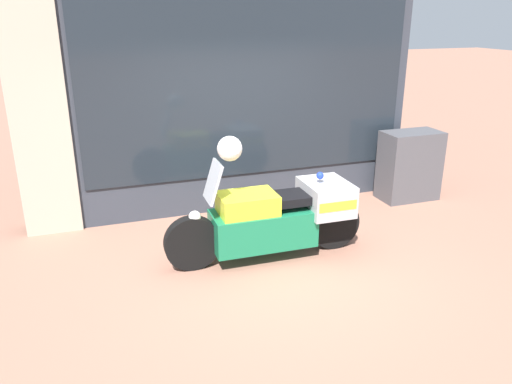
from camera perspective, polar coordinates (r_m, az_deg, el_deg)
ground_plane at (r=5.99m, az=2.36°, el=-8.03°), size 60.00×60.00×0.00m
shop_building at (r=7.17m, az=-6.04°, el=11.99°), size 5.70×0.55×3.65m
window_display at (r=7.67m, az=-1.23°, el=2.13°), size 4.55×0.30×1.96m
paramedic_motorcycle at (r=5.94m, az=2.51°, el=-2.81°), size 2.44×0.68×1.26m
utility_cabinet at (r=8.17m, az=17.12°, el=2.90°), size 0.90×0.51×1.08m
white_helmet at (r=5.49m, az=-3.02°, el=4.98°), size 0.28×0.28×0.28m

